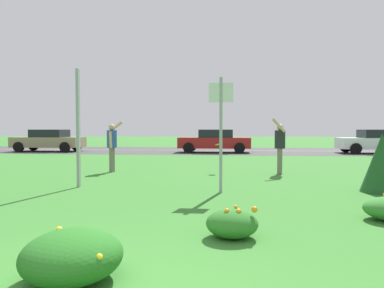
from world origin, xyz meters
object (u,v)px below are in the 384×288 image
Objects in this scene: sign_post_near_path at (78,128)px; frisbee_lime at (219,144)px; car_red_center_left at (215,141)px; car_tan_center_right at (49,140)px; car_white_leftmost at (378,141)px; sign_post_by_roadside at (221,123)px; person_catcher_dark_shirt at (280,144)px; person_thrower_blue_shirt at (112,143)px.

sign_post_near_path reaches higher than frisbee_lime.
car_red_center_left is 1.00× the size of car_tan_center_right.
sign_post_near_path is at bearing -134.83° from frisbee_lime.
car_red_center_left is (-0.49, 10.49, -0.22)m from frisbee_lime.
car_white_leftmost is (9.39, 10.49, -0.22)m from frisbee_lime.
car_red_center_left is at bearing 92.43° from sign_post_by_roadside.
person_catcher_dark_shirt is 13.05m from car_white_leftmost.
car_white_leftmost is 1.00× the size of car_tan_center_right.
car_white_leftmost is 9.87m from car_red_center_left.
person_thrower_blue_shirt is 3.66m from frisbee_lime.
person_catcher_dark_shirt is 7.15× the size of frisbee_lime.
car_tan_center_right is at bearing 141.39° from person_catcher_dark_shirt.
car_white_leftmost is (12.86, 13.98, -0.75)m from sign_post_near_path.
person_thrower_blue_shirt is 11.21m from car_red_center_left.
car_white_leftmost is (9.26, 14.42, -0.87)m from sign_post_by_roadside.
car_red_center_left is (2.98, 13.98, -0.75)m from sign_post_near_path.
person_thrower_blue_shirt is at bearing -175.91° from frisbee_lime.
person_thrower_blue_shirt is at bearing -106.41° from car_red_center_left.
person_catcher_dark_shirt is at bearing -124.51° from car_white_leftmost.
sign_post_by_roadside reaches higher than car_red_center_left.
person_thrower_blue_shirt is 6.86× the size of frisbee_lime.
car_red_center_left is at bearing 92.66° from frisbee_lime.
frisbee_lime is (-2.00, 0.26, -0.03)m from person_catcher_dark_shirt.
sign_post_by_roadside is at bearing -88.17° from frisbee_lime.
frisbee_lime is at bearing -87.34° from car_red_center_left.
sign_post_by_roadside is 5.30m from person_thrower_blue_shirt.
sign_post_near_path is 3.27m from person_thrower_blue_shirt.
person_thrower_blue_shirt is 0.39× the size of car_red_center_left.
car_tan_center_right reaches higher than frisbee_lime.
person_thrower_blue_shirt is 5.65m from person_catcher_dark_shirt.
person_catcher_dark_shirt reaches higher than person_thrower_blue_shirt.
person_catcher_dark_shirt reaches higher than car_white_leftmost.
person_catcher_dark_shirt is (1.87, 3.67, -0.62)m from sign_post_by_roadside.
person_catcher_dark_shirt is at bearing -77.00° from car_red_center_left.
person_catcher_dark_shirt is 0.41× the size of car_red_center_left.
person_thrower_blue_shirt is 0.96× the size of person_catcher_dark_shirt.
frisbee_lime is (3.47, 3.49, -0.53)m from sign_post_near_path.
sign_post_by_roadside is at bearing -7.00° from sign_post_near_path.
sign_post_by_roadside reaches higher than person_thrower_blue_shirt.
sign_post_by_roadside is at bearing -122.71° from car_white_leftmost.
car_white_leftmost and car_tan_center_right have the same top height.
sign_post_near_path is 11.59× the size of frisbee_lime.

